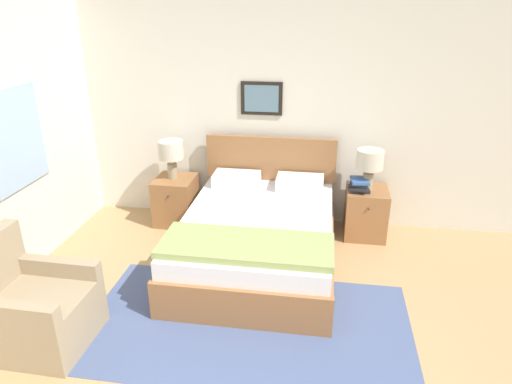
# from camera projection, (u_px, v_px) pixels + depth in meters

# --- Properties ---
(wall_back) EXTENTS (7.15, 0.09, 2.60)m
(wall_back) POSITION_uv_depth(u_px,v_px,m) (287.00, 113.00, 5.17)
(wall_back) COLOR silver
(wall_back) RESTS_ON ground_plane
(wall_left) EXTENTS (0.08, 5.45, 2.60)m
(wall_left) POSITION_uv_depth(u_px,v_px,m) (4.00, 143.00, 4.08)
(wall_left) COLOR silver
(wall_left) RESTS_ON ground_plane
(area_rug_main) EXTENTS (2.67, 1.50, 0.01)m
(area_rug_main) POSITION_uv_depth(u_px,v_px,m) (247.00, 325.00, 3.77)
(area_rug_main) COLOR #47567F
(area_rug_main) RESTS_ON ground_plane
(bed) EXTENTS (1.50, 2.07, 1.05)m
(bed) POSITION_uv_depth(u_px,v_px,m) (258.00, 236.00, 4.58)
(bed) COLOR #936038
(bed) RESTS_ON ground_plane
(armchair) EXTENTS (0.79, 0.70, 0.87)m
(armchair) POSITION_uv_depth(u_px,v_px,m) (32.00, 309.00, 3.50)
(armchair) COLOR #998466
(armchair) RESTS_ON ground_plane
(nightstand_near_window) EXTENTS (0.45, 0.51, 0.56)m
(nightstand_near_window) POSITION_uv_depth(u_px,v_px,m) (176.00, 200.00, 5.45)
(nightstand_near_window) COLOR #936038
(nightstand_near_window) RESTS_ON ground_plane
(nightstand_by_door) EXTENTS (0.45, 0.51, 0.56)m
(nightstand_by_door) POSITION_uv_depth(u_px,v_px,m) (366.00, 212.00, 5.14)
(nightstand_by_door) COLOR #936038
(nightstand_by_door) RESTS_ON ground_plane
(table_lamp_near_window) EXTENTS (0.29, 0.29, 0.45)m
(table_lamp_near_window) POSITION_uv_depth(u_px,v_px,m) (171.00, 152.00, 5.23)
(table_lamp_near_window) COLOR gray
(table_lamp_near_window) RESTS_ON nightstand_near_window
(table_lamp_by_door) EXTENTS (0.29, 0.29, 0.45)m
(table_lamp_by_door) POSITION_uv_depth(u_px,v_px,m) (370.00, 162.00, 4.92)
(table_lamp_by_door) COLOR gray
(table_lamp_by_door) RESTS_ON nightstand_by_door
(book_thick_bottom) EXTENTS (0.24, 0.22, 0.04)m
(book_thick_bottom) POSITION_uv_depth(u_px,v_px,m) (359.00, 189.00, 4.99)
(book_thick_bottom) COLOR #232328
(book_thick_bottom) RESTS_ON nightstand_by_door
(book_hardcover_middle) EXTENTS (0.23, 0.29, 0.03)m
(book_hardcover_middle) POSITION_uv_depth(u_px,v_px,m) (359.00, 186.00, 4.98)
(book_hardcover_middle) COLOR #232328
(book_hardcover_middle) RESTS_ON book_thick_bottom
(book_novel_upper) EXTENTS (0.23, 0.23, 0.04)m
(book_novel_upper) POSITION_uv_depth(u_px,v_px,m) (359.00, 183.00, 4.97)
(book_novel_upper) COLOR #232328
(book_novel_upper) RESTS_ON book_hardcover_middle
(book_slim_near_top) EXTENTS (0.21, 0.26, 0.03)m
(book_slim_near_top) POSITION_uv_depth(u_px,v_px,m) (360.00, 180.00, 4.95)
(book_slim_near_top) COLOR #335693
(book_slim_near_top) RESTS_ON book_novel_upper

